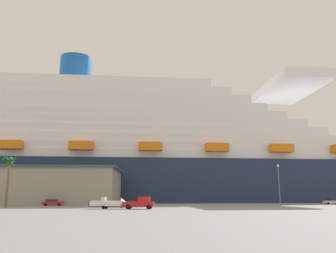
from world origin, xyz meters
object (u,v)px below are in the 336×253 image
(pickup_truck, at_px, (140,203))
(parked_car_silver_sedan, at_px, (332,201))
(street_lamp, at_px, (279,180))
(cruise_ship, at_px, (141,155))
(palm_tree, at_px, (9,166))
(small_boat_on_trailer, at_px, (110,204))
(parked_car_red_hatchback, at_px, (52,202))

(pickup_truck, xyz_separation_m, parked_car_silver_sedan, (56.18, 30.42, -0.21))
(parked_car_silver_sedan, bearing_deg, street_lamp, -142.23)
(cruise_ship, distance_m, palm_tree, 65.88)
(pickup_truck, xyz_separation_m, small_boat_on_trailer, (-5.41, 1.07, -0.08))
(parked_car_silver_sedan, bearing_deg, small_boat_on_trailer, -154.52)
(cruise_ship, relative_size, palm_tree, 22.65)
(small_boat_on_trailer, relative_size, parked_car_red_hatchback, 1.65)
(cruise_ship, height_order, parked_car_silver_sedan, cruise_ship)
(cruise_ship, relative_size, street_lamp, 25.00)
(street_lamp, relative_size, parked_car_red_hatchback, 1.93)
(small_boat_on_trailer, xyz_separation_m, palm_tree, (-21.76, 10.11, 7.46))
(small_boat_on_trailer, xyz_separation_m, parked_car_red_hatchback, (-15.00, 22.21, -0.13))
(small_boat_on_trailer, height_order, palm_tree, palm_tree)
(small_boat_on_trailer, bearing_deg, parked_car_silver_sedan, 25.48)
(cruise_ship, xyz_separation_m, palm_tree, (-29.58, -58.07, -9.65))
(parked_car_red_hatchback, bearing_deg, pickup_truck, -48.75)
(cruise_ship, bearing_deg, small_boat_on_trailer, -96.54)
(pickup_truck, relative_size, small_boat_on_trailer, 0.72)
(pickup_truck, relative_size, palm_tree, 0.56)
(street_lamp, bearing_deg, small_boat_on_trailer, -164.03)
(parked_car_silver_sedan, bearing_deg, palm_tree, -167.01)
(small_boat_on_trailer, distance_m, parked_car_red_hatchback, 26.80)
(small_boat_on_trailer, bearing_deg, street_lamp, 15.97)
(pickup_truck, bearing_deg, parked_car_red_hatchback, 131.25)
(street_lamp, distance_m, parked_car_red_hatchback, 54.09)
(palm_tree, relative_size, street_lamp, 1.10)
(pickup_truck, height_order, parked_car_red_hatchback, pickup_truck)
(street_lamp, height_order, parked_car_silver_sedan, street_lamp)
(cruise_ship, xyz_separation_m, parked_car_silver_sedan, (53.77, -38.83, -17.23))
(cruise_ship, distance_m, parked_car_silver_sedan, 68.53)
(street_lamp, xyz_separation_m, parked_car_red_hatchback, (-52.60, 11.45, -5.21))
(small_boat_on_trailer, distance_m, parked_car_silver_sedan, 68.23)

